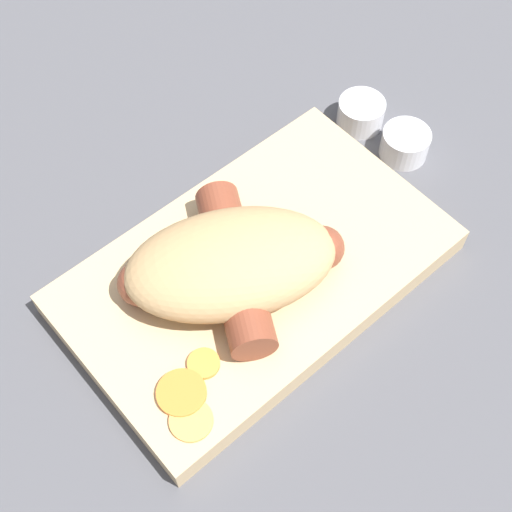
{
  "coord_description": "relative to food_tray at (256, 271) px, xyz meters",
  "views": [
    {
      "loc": [
        -0.18,
        -0.2,
        0.47
      ],
      "look_at": [
        0.0,
        0.0,
        0.03
      ],
      "focal_mm": 50.0,
      "sensor_mm": 36.0,
      "label": 1
    }
  ],
  "objects": [
    {
      "name": "pickled_veggies",
      "position": [
        -0.1,
        -0.05,
        0.01
      ],
      "size": [
        0.06,
        0.06,
        0.0
      ],
      "color": "orange",
      "rests_on": "food_tray"
    },
    {
      "name": "food_tray",
      "position": [
        0.0,
        0.0,
        0.0
      ],
      "size": [
        0.28,
        0.17,
        0.02
      ],
      "color": "tan",
      "rests_on": "ground_plane"
    },
    {
      "name": "condiment_cup_near",
      "position": [
        0.17,
        0.01,
        -0.0
      ],
      "size": [
        0.04,
        0.04,
        0.02
      ],
      "color": "white",
      "rests_on": "ground_plane"
    },
    {
      "name": "sausage",
      "position": [
        -0.02,
        0.0,
        0.03
      ],
      "size": [
        0.15,
        0.13,
        0.03
      ],
      "color": "brown",
      "rests_on": "food_tray"
    },
    {
      "name": "bread_roll",
      "position": [
        -0.02,
        0.0,
        0.04
      ],
      "size": [
        0.17,
        0.15,
        0.05
      ],
      "color": "tan",
      "rests_on": "food_tray"
    },
    {
      "name": "ground_plane",
      "position": [
        0.0,
        0.0,
        -0.01
      ],
      "size": [
        3.0,
        3.0,
        0.0
      ],
      "primitive_type": "plane",
      "color": "#4C4C51"
    },
    {
      "name": "condiment_cup_far",
      "position": [
        0.17,
        0.06,
        -0.0
      ],
      "size": [
        0.04,
        0.04,
        0.02
      ],
      "color": "white",
      "rests_on": "ground_plane"
    }
  ]
}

